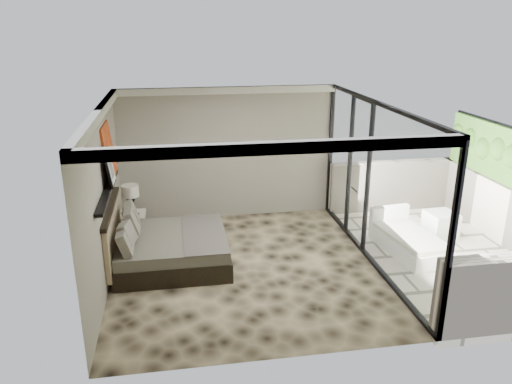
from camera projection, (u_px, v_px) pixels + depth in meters
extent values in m
plane|color=black|center=(245.00, 268.00, 8.63)|extent=(5.00, 5.00, 0.00)
cube|color=silver|center=(244.00, 107.00, 7.72)|extent=(4.50, 5.00, 0.02)
cube|color=gray|center=(227.00, 154.00, 10.50)|extent=(4.50, 0.02, 2.80)
cube|color=gray|center=(103.00, 199.00, 7.82)|extent=(0.02, 5.00, 2.80)
cube|color=white|center=(374.00, 184.00, 8.52)|extent=(0.08, 5.00, 2.80)
cube|color=beige|center=(445.00, 255.00, 9.23)|extent=(3.00, 5.00, 0.12)
cube|color=black|center=(107.00, 191.00, 7.89)|extent=(0.12, 2.20, 0.05)
cube|color=black|center=(173.00, 255.00, 8.75)|extent=(1.91, 1.82, 0.33)
cube|color=#5A554B|center=(172.00, 241.00, 8.67)|extent=(1.85, 1.76, 0.20)
cube|color=#48453F|center=(204.00, 233.00, 8.72)|extent=(0.73, 1.80, 0.03)
cube|color=#997E61|center=(113.00, 234.00, 8.45)|extent=(0.08, 1.92, 0.91)
cube|color=black|center=(133.00, 226.00, 9.73)|extent=(0.55, 0.55, 0.51)
cone|color=black|center=(132.00, 210.00, 9.57)|extent=(0.19, 0.19, 0.17)
cone|color=black|center=(131.00, 202.00, 9.51)|extent=(0.19, 0.19, 0.17)
cylinder|color=beige|center=(130.00, 191.00, 9.44)|extent=(0.33, 0.33, 0.22)
cube|color=#AC1E0E|center=(109.00, 151.00, 8.42)|extent=(0.13, 0.90, 0.90)
cube|color=black|center=(110.00, 167.00, 8.01)|extent=(0.11, 0.50, 0.60)
cube|color=white|center=(440.00, 225.00, 9.74)|extent=(0.59, 0.59, 0.53)
cube|color=white|center=(409.00, 245.00, 9.19)|extent=(1.00, 1.70, 0.28)
cube|color=beige|center=(410.00, 236.00, 9.13)|extent=(0.95, 1.59, 0.08)
cube|color=white|center=(389.00, 214.00, 9.77)|extent=(0.81, 0.22, 0.35)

